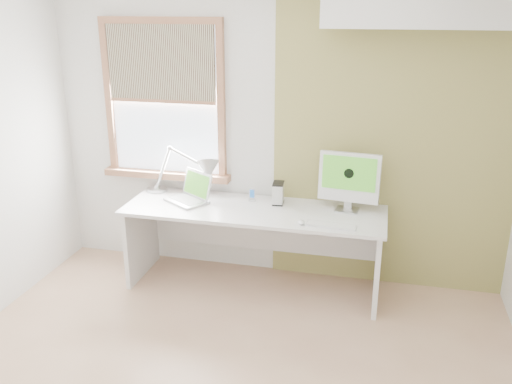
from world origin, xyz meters
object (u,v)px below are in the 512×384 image
(desk, at_px, (255,227))
(external_drive, at_px, (278,193))
(imac, at_px, (349,178))
(laptop, at_px, (191,194))
(desk_lamp, at_px, (198,172))

(desk, height_order, external_drive, external_drive)
(desk, relative_size, imac, 4.34)
(external_drive, bearing_deg, laptop, -172.15)
(desk_lamp, relative_size, external_drive, 4.05)
(laptop, distance_m, external_drive, 0.77)
(desk_lamp, distance_m, laptop, 0.20)
(desk_lamp, bearing_deg, laptop, -108.46)
(laptop, bearing_deg, external_drive, 7.85)
(desk, xyz_separation_m, imac, (0.77, 0.10, 0.47))
(laptop, relative_size, external_drive, 2.40)
(desk_lamp, height_order, imac, imac)
(desk_lamp, height_order, laptop, desk_lamp)
(laptop, bearing_deg, desk, -0.79)
(desk_lamp, xyz_separation_m, imac, (1.32, -0.02, 0.05))
(desk_lamp, height_order, external_drive, desk_lamp)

